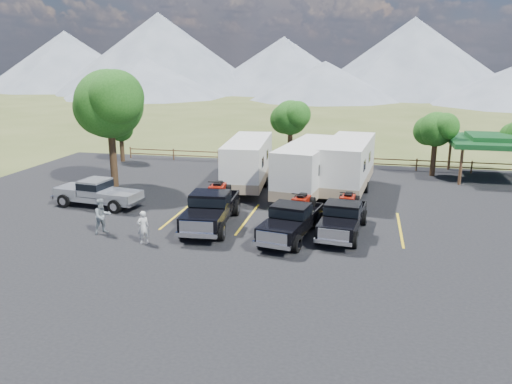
% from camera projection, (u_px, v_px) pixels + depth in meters
% --- Properties ---
extents(ground, '(320.00, 320.00, 0.00)m').
position_uv_depth(ground, '(270.00, 249.00, 22.95)').
color(ground, '#434E21').
rests_on(ground, ground).
extents(asphalt_lot, '(44.00, 34.00, 0.04)m').
position_uv_depth(asphalt_lot, '(281.00, 227.00, 25.77)').
color(asphalt_lot, black).
rests_on(asphalt_lot, ground).
extents(stall_lines, '(12.12, 5.50, 0.01)m').
position_uv_depth(stall_lines, '(284.00, 221.00, 26.71)').
color(stall_lines, gold).
rests_on(stall_lines, asphalt_lot).
extents(tree_big_nw, '(5.54, 5.18, 7.84)m').
position_uv_depth(tree_big_nw, '(109.00, 104.00, 32.63)').
color(tree_big_nw, '#322113').
rests_on(tree_big_nw, ground).
extents(tree_ne_a, '(3.11, 2.92, 4.76)m').
position_uv_depth(tree_ne_a, '(436.00, 129.00, 36.23)').
color(tree_ne_a, '#322113').
rests_on(tree_ne_a, ground).
extents(tree_north, '(3.46, 3.24, 5.25)m').
position_uv_depth(tree_north, '(290.00, 118.00, 40.31)').
color(tree_north, '#322113').
rests_on(tree_north, ground).
extents(tree_nw_small, '(2.59, 2.43, 3.85)m').
position_uv_depth(tree_nw_small, '(121.00, 129.00, 41.61)').
color(tree_nw_small, '#322113').
rests_on(tree_nw_small, ground).
extents(rail_fence, '(36.12, 0.12, 1.00)m').
position_uv_depth(rail_fence, '(338.00, 160.00, 39.82)').
color(rail_fence, brown).
rests_on(rail_fence, ground).
extents(pavilion, '(6.20, 6.20, 3.22)m').
position_uv_depth(pavilion, '(494.00, 141.00, 35.55)').
color(pavilion, brown).
rests_on(pavilion, ground).
extents(mountain_range, '(209.00, 71.00, 20.00)m').
position_uv_depth(mountain_range, '(321.00, 61.00, 122.45)').
color(mountain_range, slate).
rests_on(mountain_range, ground).
extents(rig_left, '(2.54, 6.30, 2.06)m').
position_uv_depth(rig_left, '(211.00, 207.00, 25.79)').
color(rig_left, black).
rests_on(rig_left, asphalt_lot).
extents(rig_center, '(2.75, 5.84, 1.87)m').
position_uv_depth(rig_center, '(292.00, 219.00, 24.23)').
color(rig_center, black).
rests_on(rig_center, asphalt_lot).
extents(rig_right, '(2.38, 5.61, 1.82)m').
position_uv_depth(rig_right, '(343.00, 216.00, 24.66)').
color(rig_right, black).
rests_on(rig_right, asphalt_lot).
extents(trailer_left, '(3.10, 9.49, 3.28)m').
position_uv_depth(trailer_left, '(248.00, 163.00, 33.08)').
color(trailer_left, white).
rests_on(trailer_left, asphalt_lot).
extents(trailer_center, '(3.68, 9.78, 3.38)m').
position_uv_depth(trailer_center, '(308.00, 169.00, 31.09)').
color(trailer_center, white).
rests_on(trailer_center, asphalt_lot).
extents(trailer_right, '(3.38, 9.94, 3.44)m').
position_uv_depth(trailer_right, '(348.00, 166.00, 31.94)').
color(trailer_right, white).
rests_on(trailer_right, asphalt_lot).
extents(pickup_silver, '(5.58, 2.41, 1.62)m').
position_uv_depth(pickup_silver, '(98.00, 193.00, 29.15)').
color(pickup_silver, '#A4A7AD').
rests_on(pickup_silver, asphalt_lot).
extents(person_a, '(0.67, 0.67, 1.57)m').
position_uv_depth(person_a, '(143.00, 227.00, 23.37)').
color(person_a, silver).
rests_on(person_a, asphalt_lot).
extents(person_b, '(1.07, 1.10, 1.78)m').
position_uv_depth(person_b, '(102.00, 216.00, 24.66)').
color(person_b, gray).
rests_on(person_b, asphalt_lot).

